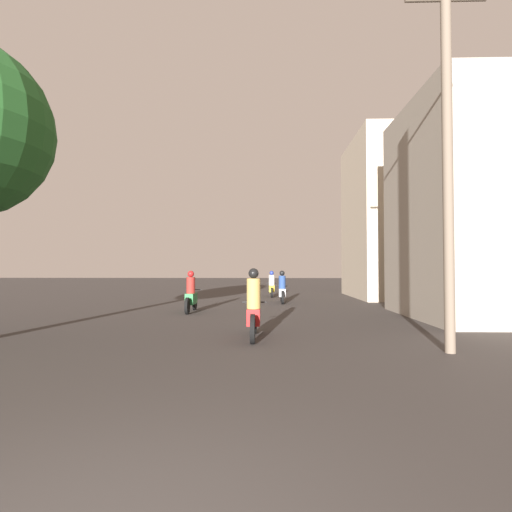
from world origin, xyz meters
The scene contains 7 objects.
motorcycle_red centered at (0.67, 7.45, 0.66)m, with size 0.60×2.00×1.65m.
motorcycle_green centered at (-1.84, 12.86, 0.61)m, with size 0.60×2.03×1.54m.
motorcycle_silver centered at (1.69, 16.79, 0.60)m, with size 0.60×1.90×1.51m.
motorcycle_yellow centered at (1.25, 20.64, 0.59)m, with size 0.60×1.88×1.47m.
building_right_near centered at (8.15, 11.38, 3.59)m, with size 4.87×5.73×7.18m.
building_right_far centered at (8.06, 20.49, 4.41)m, with size 4.58×6.59×8.82m.
utility_pole_near centered at (4.56, 5.97, 3.93)m, with size 1.60×0.20×7.53m.
Camera 1 is at (0.99, -1.95, 1.67)m, focal length 28.00 mm.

